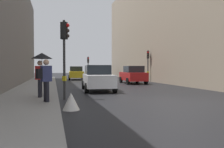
{
  "coord_description": "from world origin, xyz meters",
  "views": [
    {
      "loc": [
        -5.43,
        -8.85,
        1.58
      ],
      "look_at": [
        -1.37,
        6.15,
        1.14
      ],
      "focal_mm": 34.9,
      "sensor_mm": 36.0,
      "label": 1
    }
  ],
  "objects_px": {
    "car_yellow_taxi": "(76,73)",
    "pedestrian_with_grey_backpack": "(45,78)",
    "pedestrian_with_umbrella": "(41,62)",
    "traffic_light_far_median": "(88,63)",
    "traffic_light_mid_street": "(148,60)",
    "car_red_sedan": "(133,75)",
    "car_white_compact": "(98,78)",
    "warning_sign_triangle": "(71,101)",
    "traffic_light_near_right": "(65,45)",
    "car_blue_van": "(101,72)"
  },
  "relations": [
    {
      "from": "car_white_compact",
      "to": "pedestrian_with_umbrella",
      "type": "relative_size",
      "value": 2.01
    },
    {
      "from": "traffic_light_mid_street",
      "to": "car_yellow_taxi",
      "type": "distance_m",
      "value": 10.03
    },
    {
      "from": "pedestrian_with_umbrella",
      "to": "pedestrian_with_grey_backpack",
      "type": "relative_size",
      "value": 1.21
    },
    {
      "from": "traffic_light_far_median",
      "to": "car_red_sedan",
      "type": "distance_m",
      "value": 12.25
    },
    {
      "from": "pedestrian_with_grey_backpack",
      "to": "car_yellow_taxi",
      "type": "bearing_deg",
      "value": 80.64
    },
    {
      "from": "car_blue_van",
      "to": "warning_sign_triangle",
      "type": "height_order",
      "value": "car_blue_van"
    },
    {
      "from": "traffic_light_far_median",
      "to": "car_yellow_taxi",
      "type": "bearing_deg",
      "value": -123.53
    },
    {
      "from": "traffic_light_mid_street",
      "to": "car_red_sedan",
      "type": "distance_m",
      "value": 3.65
    },
    {
      "from": "traffic_light_far_median",
      "to": "pedestrian_with_umbrella",
      "type": "distance_m",
      "value": 22.14
    },
    {
      "from": "car_yellow_taxi",
      "to": "car_white_compact",
      "type": "relative_size",
      "value": 1.0
    },
    {
      "from": "car_yellow_taxi",
      "to": "car_blue_van",
      "type": "distance_m",
      "value": 8.57
    },
    {
      "from": "traffic_light_mid_street",
      "to": "car_red_sedan",
      "type": "bearing_deg",
      "value": -141.32
    },
    {
      "from": "traffic_light_far_median",
      "to": "traffic_light_near_right",
      "type": "height_order",
      "value": "traffic_light_near_right"
    },
    {
      "from": "traffic_light_near_right",
      "to": "car_blue_van",
      "type": "bearing_deg",
      "value": 73.92
    },
    {
      "from": "warning_sign_triangle",
      "to": "pedestrian_with_umbrella",
      "type": "bearing_deg",
      "value": 112.89
    },
    {
      "from": "pedestrian_with_umbrella",
      "to": "car_blue_van",
      "type": "bearing_deg",
      "value": 71.65
    },
    {
      "from": "traffic_light_far_median",
      "to": "pedestrian_with_grey_backpack",
      "type": "bearing_deg",
      "value": -103.18
    },
    {
      "from": "car_red_sedan",
      "to": "pedestrian_with_umbrella",
      "type": "xyz_separation_m",
      "value": [
        -8.3,
        -9.53,
        0.96
      ]
    },
    {
      "from": "traffic_light_far_median",
      "to": "pedestrian_with_umbrella",
      "type": "xyz_separation_m",
      "value": [
        -5.62,
        -21.41,
        -0.41
      ]
    },
    {
      "from": "car_white_compact",
      "to": "car_red_sedan",
      "type": "bearing_deg",
      "value": 50.73
    },
    {
      "from": "traffic_light_mid_street",
      "to": "pedestrian_with_umbrella",
      "type": "height_order",
      "value": "traffic_light_mid_street"
    },
    {
      "from": "traffic_light_mid_street",
      "to": "car_white_compact",
      "type": "bearing_deg",
      "value": -132.92
    },
    {
      "from": "traffic_light_far_median",
      "to": "car_white_compact",
      "type": "distance_m",
      "value": 17.9
    },
    {
      "from": "car_yellow_taxi",
      "to": "warning_sign_triangle",
      "type": "height_order",
      "value": "car_yellow_taxi"
    },
    {
      "from": "pedestrian_with_umbrella",
      "to": "pedestrian_with_grey_backpack",
      "type": "xyz_separation_m",
      "value": [
        0.23,
        -1.6,
        -0.68
      ]
    },
    {
      "from": "traffic_light_far_median",
      "to": "car_blue_van",
      "type": "xyz_separation_m",
      "value": [
        2.76,
        3.84,
        -1.38
      ]
    },
    {
      "from": "car_red_sedan",
      "to": "warning_sign_triangle",
      "type": "height_order",
      "value": "car_red_sedan"
    },
    {
      "from": "traffic_light_mid_street",
      "to": "pedestrian_with_umbrella",
      "type": "relative_size",
      "value": 1.67
    },
    {
      "from": "warning_sign_triangle",
      "to": "traffic_light_far_median",
      "type": "bearing_deg",
      "value": 79.64
    },
    {
      "from": "car_red_sedan",
      "to": "traffic_light_near_right",
      "type": "bearing_deg",
      "value": -127.14
    },
    {
      "from": "traffic_light_far_median",
      "to": "warning_sign_triangle",
      "type": "xyz_separation_m",
      "value": [
        -4.43,
        -24.22,
        -1.93
      ]
    },
    {
      "from": "car_red_sedan",
      "to": "warning_sign_triangle",
      "type": "relative_size",
      "value": 6.62
    },
    {
      "from": "car_yellow_taxi",
      "to": "traffic_light_mid_street",
      "type": "bearing_deg",
      "value": -41.89
    },
    {
      "from": "traffic_light_far_median",
      "to": "traffic_light_near_right",
      "type": "relative_size",
      "value": 0.83
    },
    {
      "from": "traffic_light_far_median",
      "to": "pedestrian_with_umbrella",
      "type": "relative_size",
      "value": 1.53
    },
    {
      "from": "car_yellow_taxi",
      "to": "car_red_sedan",
      "type": "bearing_deg",
      "value": -60.99
    },
    {
      "from": "traffic_light_near_right",
      "to": "traffic_light_mid_street",
      "type": "bearing_deg",
      "value": 49.81
    },
    {
      "from": "traffic_light_far_median",
      "to": "traffic_light_near_right",
      "type": "xyz_separation_m",
      "value": [
        -4.51,
        -21.38,
        0.46
      ]
    },
    {
      "from": "traffic_light_far_median",
      "to": "traffic_light_mid_street",
      "type": "bearing_deg",
      "value": -61.88
    },
    {
      "from": "car_yellow_taxi",
      "to": "pedestrian_with_grey_backpack",
      "type": "xyz_separation_m",
      "value": [
        -3.26,
        -19.8,
        0.29
      ]
    },
    {
      "from": "traffic_light_mid_street",
      "to": "car_yellow_taxi",
      "type": "xyz_separation_m",
      "value": [
        -7.38,
        6.62,
        -1.58
      ]
    },
    {
      "from": "traffic_light_near_right",
      "to": "pedestrian_with_umbrella",
      "type": "xyz_separation_m",
      "value": [
        -1.11,
        -0.03,
        -0.87
      ]
    },
    {
      "from": "pedestrian_with_umbrella",
      "to": "car_yellow_taxi",
      "type": "bearing_deg",
      "value": 79.14
    },
    {
      "from": "traffic_light_mid_street",
      "to": "car_blue_van",
      "type": "relative_size",
      "value": 0.84
    },
    {
      "from": "car_yellow_taxi",
      "to": "warning_sign_triangle",
      "type": "relative_size",
      "value": 6.62
    },
    {
      "from": "car_red_sedan",
      "to": "car_blue_van",
      "type": "xyz_separation_m",
      "value": [
        0.07,
        15.71,
        0.0
      ]
    },
    {
      "from": "car_white_compact",
      "to": "pedestrian_with_grey_backpack",
      "type": "xyz_separation_m",
      "value": [
        -3.29,
        -5.28,
        0.29
      ]
    },
    {
      "from": "traffic_light_near_right",
      "to": "car_yellow_taxi",
      "type": "bearing_deg",
      "value": 82.52
    },
    {
      "from": "traffic_light_far_median",
      "to": "traffic_light_near_right",
      "type": "bearing_deg",
      "value": -101.92
    },
    {
      "from": "pedestrian_with_grey_backpack",
      "to": "warning_sign_triangle",
      "type": "distance_m",
      "value": 1.76
    }
  ]
}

